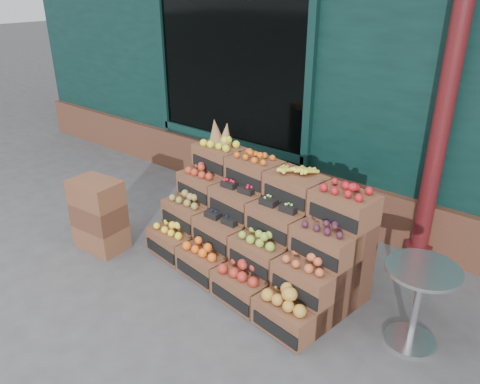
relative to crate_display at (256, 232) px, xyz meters
The scene contains 6 objects.
ground 0.87m from the crate_display, 87.65° to the right, with size 60.00×60.00×0.00m, color #49494C.
shop_facade 4.78m from the crate_display, 89.56° to the left, with size 12.00×6.24×4.80m.
crate_display is the anchor object (origin of this frame).
spare_crates 1.77m from the crate_display, 154.41° to the right, with size 0.57×0.42×0.81m.
bistro_table 1.67m from the crate_display, ahead, with size 0.59×0.59×0.74m.
shopkeeper 2.95m from the crate_display, 129.93° to the left, with size 0.77×0.50×2.11m, color #144624.
Camera 1 is at (2.47, -2.54, 2.79)m, focal length 35.00 mm.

